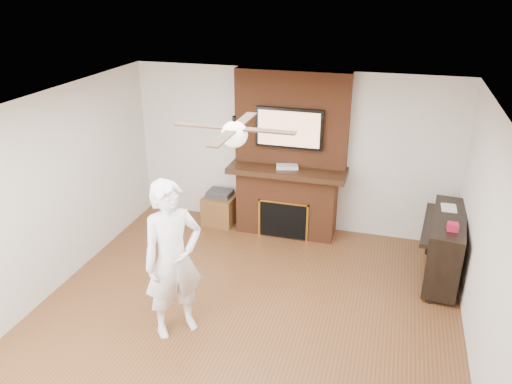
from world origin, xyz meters
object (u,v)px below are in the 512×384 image
(person, at_px, (173,260))
(side_table, at_px, (220,208))
(fireplace, at_px, (289,171))
(piano, at_px, (444,246))

(person, height_order, side_table, person)
(fireplace, xyz_separation_m, person, (-0.66, -2.74, -0.08))
(fireplace, bearing_deg, piano, -18.99)
(side_table, bearing_deg, fireplace, 6.47)
(fireplace, height_order, person, fireplace)
(side_table, height_order, piano, piano)
(side_table, relative_size, piano, 0.40)
(piano, bearing_deg, person, -140.68)
(fireplace, relative_size, person, 1.36)
(fireplace, distance_m, piano, 2.46)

